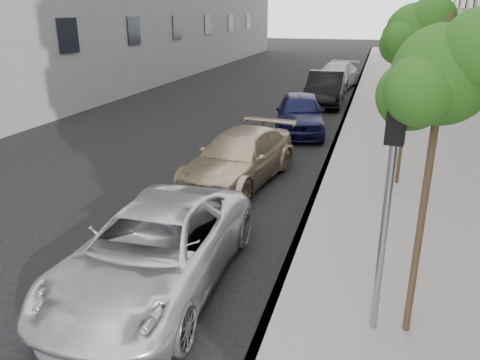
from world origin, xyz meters
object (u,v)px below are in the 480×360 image
at_px(tree_mid, 416,32).
at_px(sedan_rear, 336,76).
at_px(tree_near, 445,75).
at_px(minivan, 155,250).
at_px(signal_pole, 388,197).
at_px(suv, 239,157).
at_px(sedan_black, 325,88).
at_px(tree_far, 405,27).
at_px(sedan_blue, 300,113).

bearing_deg(tree_mid, sedan_rear, 100.92).
bearing_deg(tree_mid, tree_near, -90.00).
bearing_deg(tree_near, minivan, 176.94).
bearing_deg(sedan_rear, signal_pole, -75.84).
height_order(minivan, suv, minivan).
bearing_deg(tree_near, sedan_rear, 97.97).
distance_m(tree_mid, sedan_black, 12.44).
height_order(tree_far, minivan, tree_far).
xyz_separation_m(minivan, sedan_rear, (0.82, 23.53, 0.05)).
relative_size(signal_pole, sedan_rear, 0.64).
relative_size(sedan_blue, sedan_rear, 0.87).
bearing_deg(minivan, suv, 90.09).
xyz_separation_m(tree_far, minivan, (-4.14, -12.78, -3.26)).
height_order(tree_far, signal_pole, tree_far).
bearing_deg(signal_pole, sedan_blue, 112.40).
bearing_deg(sedan_rear, tree_far, -65.43).
height_order(sedan_blue, sedan_rear, sedan_blue).
xyz_separation_m(signal_pole, suv, (-3.78, 5.84, -1.51)).
xyz_separation_m(sedan_blue, sedan_black, (0.27, 6.18, 0.05)).
bearing_deg(sedan_blue, signal_pole, -85.17).
bearing_deg(tree_near, tree_mid, 90.00).
bearing_deg(signal_pole, suv, 130.77).
relative_size(tree_mid, sedan_rear, 0.91).
distance_m(tree_near, tree_far, 13.00).
height_order(tree_mid, minivan, tree_mid).
xyz_separation_m(tree_near, minivan, (-4.14, 0.22, -3.10)).
relative_size(tree_near, sedan_rear, 0.85).
bearing_deg(tree_near, signal_pole, -171.11).
height_order(suv, sedan_blue, sedan_blue).
bearing_deg(suv, sedan_black, 94.72).
relative_size(tree_far, sedan_black, 0.93).
xyz_separation_m(tree_far, sedan_black, (-3.33, 5.05, -3.15)).
bearing_deg(tree_far, tree_near, -90.00).
xyz_separation_m(suv, sedan_black, (0.95, 12.29, 0.12)).
bearing_deg(sedan_rear, sedan_black, -82.63).
distance_m(signal_pole, sedan_blue, 12.42).
bearing_deg(sedan_black, tree_mid, -75.91).
relative_size(tree_far, minivan, 0.92).
bearing_deg(sedan_black, suv, -96.39).
height_order(tree_near, tree_mid, tree_mid).
height_order(minivan, sedan_blue, sedan_blue).
height_order(tree_near, signal_pole, tree_near).
xyz_separation_m(signal_pole, sedan_blue, (-3.10, 11.94, -1.44)).
bearing_deg(sedan_black, sedan_rear, 88.02).
xyz_separation_m(tree_near, signal_pole, (-0.49, -0.08, -1.59)).
relative_size(tree_near, tree_mid, 0.94).
bearing_deg(minivan, sedan_rear, 86.74).
height_order(tree_far, suv, tree_far).
distance_m(tree_far, sedan_black, 6.82).
relative_size(tree_far, sedan_rear, 0.89).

